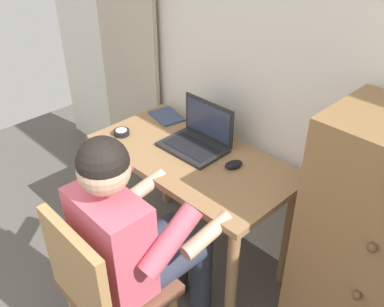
{
  "coord_description": "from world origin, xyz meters",
  "views": [
    {
      "loc": [
        0.82,
        0.52,
        1.97
      ],
      "look_at": [
        -0.42,
        1.74,
        0.84
      ],
      "focal_mm": 40.08,
      "sensor_mm": 36.0,
      "label": 1
    }
  ],
  "objects_px": {
    "chair": "(105,286)",
    "notebook_pad": "(167,116)",
    "dresser": "(383,264)",
    "desk": "(192,173)",
    "laptop": "(198,138)",
    "desk_clock": "(121,132)",
    "computer_mouse": "(234,165)",
    "person_seated": "(137,234)"
  },
  "relations": [
    {
      "from": "chair",
      "to": "notebook_pad",
      "type": "relative_size",
      "value": 4.23
    },
    {
      "from": "dresser",
      "to": "notebook_pad",
      "type": "relative_size",
      "value": 6.04
    },
    {
      "from": "desk",
      "to": "laptop",
      "type": "bearing_deg",
      "value": 115.77
    },
    {
      "from": "chair",
      "to": "desk_clock",
      "type": "distance_m",
      "value": 0.91
    },
    {
      "from": "computer_mouse",
      "to": "desk_clock",
      "type": "relative_size",
      "value": 1.11
    },
    {
      "from": "desk",
      "to": "chair",
      "type": "relative_size",
      "value": 1.26
    },
    {
      "from": "person_seated",
      "to": "chair",
      "type": "bearing_deg",
      "value": -91.01
    },
    {
      "from": "laptop",
      "to": "notebook_pad",
      "type": "bearing_deg",
      "value": 164.9
    },
    {
      "from": "dresser",
      "to": "desk_clock",
      "type": "height_order",
      "value": "dresser"
    },
    {
      "from": "dresser",
      "to": "desk_clock",
      "type": "distance_m",
      "value": 1.48
    },
    {
      "from": "chair",
      "to": "desk_clock",
      "type": "relative_size",
      "value": 9.87
    },
    {
      "from": "chair",
      "to": "computer_mouse",
      "type": "bearing_deg",
      "value": 89.13
    },
    {
      "from": "dresser",
      "to": "notebook_pad",
      "type": "height_order",
      "value": "dresser"
    },
    {
      "from": "notebook_pad",
      "to": "computer_mouse",
      "type": "bearing_deg",
      "value": 2.36
    },
    {
      "from": "person_seated",
      "to": "computer_mouse",
      "type": "height_order",
      "value": "person_seated"
    },
    {
      "from": "desk_clock",
      "to": "notebook_pad",
      "type": "bearing_deg",
      "value": 85.99
    },
    {
      "from": "notebook_pad",
      "to": "person_seated",
      "type": "bearing_deg",
      "value": -36.88
    },
    {
      "from": "dresser",
      "to": "person_seated",
      "type": "distance_m",
      "value": 1.03
    },
    {
      "from": "chair",
      "to": "desk_clock",
      "type": "height_order",
      "value": "chair"
    },
    {
      "from": "desk",
      "to": "desk_clock",
      "type": "bearing_deg",
      "value": -161.93
    },
    {
      "from": "person_seated",
      "to": "laptop",
      "type": "xyz_separation_m",
      "value": [
        -0.26,
        0.63,
        0.11
      ]
    },
    {
      "from": "chair",
      "to": "person_seated",
      "type": "bearing_deg",
      "value": 88.99
    },
    {
      "from": "laptop",
      "to": "computer_mouse",
      "type": "xyz_separation_m",
      "value": [
        0.27,
        -0.02,
        -0.04
      ]
    },
    {
      "from": "dresser",
      "to": "computer_mouse",
      "type": "xyz_separation_m",
      "value": [
        -0.8,
        -0.02,
        0.12
      ]
    },
    {
      "from": "computer_mouse",
      "to": "chair",
      "type": "bearing_deg",
      "value": -76.3
    },
    {
      "from": "computer_mouse",
      "to": "laptop",
      "type": "bearing_deg",
      "value": -169.02
    },
    {
      "from": "laptop",
      "to": "chair",
      "type": "bearing_deg",
      "value": -72.62
    },
    {
      "from": "laptop",
      "to": "notebook_pad",
      "type": "distance_m",
      "value": 0.38
    },
    {
      "from": "desk",
      "to": "desk_clock",
      "type": "distance_m",
      "value": 0.47
    },
    {
      "from": "laptop",
      "to": "computer_mouse",
      "type": "relative_size",
      "value": 3.44
    },
    {
      "from": "dresser",
      "to": "computer_mouse",
      "type": "height_order",
      "value": "dresser"
    },
    {
      "from": "desk",
      "to": "chair",
      "type": "distance_m",
      "value": 0.77
    },
    {
      "from": "person_seated",
      "to": "desk_clock",
      "type": "relative_size",
      "value": 13.4
    },
    {
      "from": "dresser",
      "to": "computer_mouse",
      "type": "bearing_deg",
      "value": -178.25
    },
    {
      "from": "desk",
      "to": "chair",
      "type": "xyz_separation_m",
      "value": [
        0.21,
        -0.73,
        -0.12
      ]
    },
    {
      "from": "dresser",
      "to": "computer_mouse",
      "type": "relative_size",
      "value": 12.68
    },
    {
      "from": "dresser",
      "to": "chair",
      "type": "distance_m",
      "value": 1.16
    },
    {
      "from": "desk",
      "to": "dresser",
      "type": "xyz_separation_m",
      "value": [
        1.02,
        0.09,
        0.02
      ]
    },
    {
      "from": "laptop",
      "to": "desk_clock",
      "type": "relative_size",
      "value": 3.82
    },
    {
      "from": "laptop",
      "to": "computer_mouse",
      "type": "bearing_deg",
      "value": -3.58
    },
    {
      "from": "dresser",
      "to": "laptop",
      "type": "height_order",
      "value": "dresser"
    },
    {
      "from": "person_seated",
      "to": "computer_mouse",
      "type": "relative_size",
      "value": 12.06
    }
  ]
}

